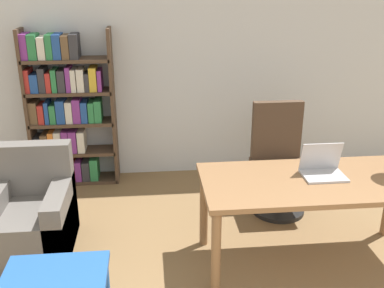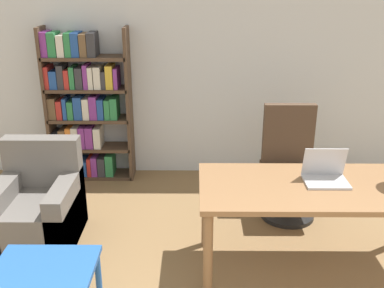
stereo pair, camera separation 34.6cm
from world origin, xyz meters
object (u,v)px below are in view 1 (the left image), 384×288
object	(u,v)px
office_chair	(279,163)
armchair	(31,218)
bookshelf	(66,112)
desk	(316,190)
laptop	(323,169)
side_table_blue	(54,287)

from	to	relation	value
office_chair	armchair	world-z (taller)	office_chair
bookshelf	desk	bearing A→B (deg)	-39.17
laptop	side_table_blue	size ratio (longest dim) A/B	0.50
side_table_blue	armchair	world-z (taller)	armchair
armchair	laptop	bearing A→B (deg)	-8.69
office_chair	bookshelf	world-z (taller)	bookshelf
armchair	bookshelf	size ratio (longest dim) A/B	0.51
office_chair	bookshelf	size ratio (longest dim) A/B	0.63
side_table_blue	bookshelf	xyz separation A→B (m)	(-0.27, 2.42, 0.43)
laptop	side_table_blue	world-z (taller)	laptop
laptop	office_chair	world-z (taller)	office_chair
laptop	side_table_blue	bearing A→B (deg)	-159.90
desk	side_table_blue	size ratio (longest dim) A/B	2.73
desk	office_chair	size ratio (longest dim) A/B	1.66
laptop	armchair	size ratio (longest dim) A/B	0.37
desk	laptop	size ratio (longest dim) A/B	5.51
desk	office_chair	distance (m)	0.95
desk	office_chair	world-z (taller)	office_chair
office_chair	bookshelf	xyz separation A→B (m)	(-2.15, 0.83, 0.34)
laptop	armchair	bearing A→B (deg)	171.31
side_table_blue	office_chair	bearing A→B (deg)	40.08
desk	bookshelf	xyz separation A→B (m)	(-2.17, 1.77, 0.17)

